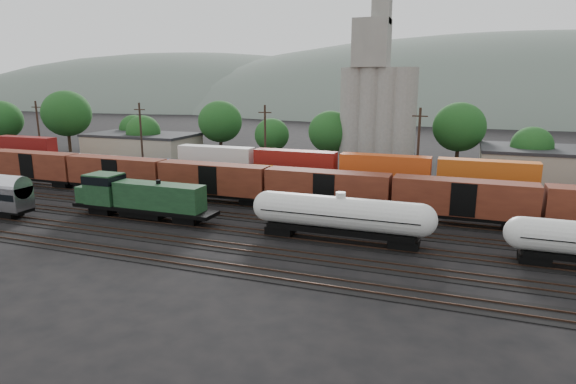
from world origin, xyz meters
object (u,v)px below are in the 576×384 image
(tank_car_a, at_px, (340,215))
(green_locomotive, at_px, (136,196))
(orange_locomotive, at_px, (286,183))
(grain_silo, at_px, (377,107))

(tank_car_a, bearing_deg, green_locomotive, 180.00)
(green_locomotive, bearing_deg, orange_locomotive, 49.43)
(tank_car_a, xyz_separation_m, grain_silo, (-4.09, 41.00, 8.41))
(green_locomotive, bearing_deg, grain_silo, 63.99)
(green_locomotive, relative_size, tank_car_a, 0.98)
(orange_locomotive, xyz_separation_m, grain_silo, (7.16, 26.00, 8.93))
(tank_car_a, bearing_deg, grain_silo, 95.70)
(green_locomotive, distance_m, orange_locomotive, 19.75)
(tank_car_a, xyz_separation_m, orange_locomotive, (-11.25, 15.00, -0.53))
(grain_silo, bearing_deg, orange_locomotive, -105.40)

